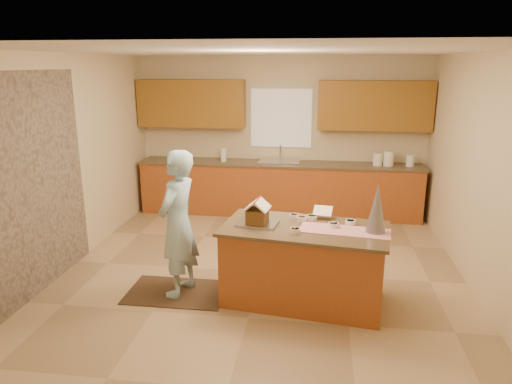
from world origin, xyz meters
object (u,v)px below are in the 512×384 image
island_base (304,266)px  gingerbread_house (257,214)px  boy (178,224)px  tinsel_tree (377,208)px

island_base → gingerbread_house: (-0.52, 0.02, 0.57)m
boy → gingerbread_house: (0.88, 0.04, 0.14)m
boy → gingerbread_house: size_ratio=5.62×
island_base → boy: size_ratio=1.02×
island_base → gingerbread_house: bearing=-174.8°
tinsel_tree → gingerbread_house: (-1.25, 0.08, -0.14)m
gingerbread_house → island_base: bearing=-2.7°
tinsel_tree → boy: 2.16m
tinsel_tree → gingerbread_house: tinsel_tree is taller
island_base → gingerbread_house: gingerbread_house is taller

